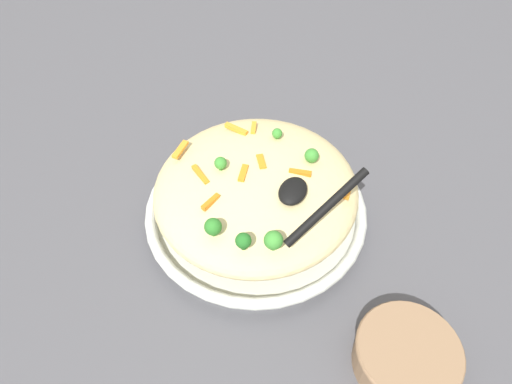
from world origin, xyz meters
TOP-DOWN VIEW (x-y plane):
  - ground_plane at (0.00, 0.00)m, footprint 2.40×2.40m
  - serving_bowl at (0.00, 0.00)m, footprint 0.37×0.37m
  - pasta_mound at (0.00, 0.00)m, footprint 0.33×0.32m
  - carrot_piece_0 at (0.01, -0.02)m, footprint 0.03×0.02m
  - carrot_piece_1 at (0.00, -0.13)m, footprint 0.04×0.01m
  - carrot_piece_2 at (-0.02, -0.00)m, footprint 0.03×0.03m
  - carrot_piece_3 at (-0.08, -0.07)m, footprint 0.01×0.04m
  - carrot_piece_4 at (-0.02, 0.14)m, footprint 0.03×0.01m
  - carrot_piece_5 at (-0.09, -0.04)m, footprint 0.03×0.02m
  - carrot_piece_6 at (0.08, -0.04)m, footprint 0.03×0.02m
  - carrot_piece_7 at (-0.03, 0.06)m, footprint 0.02×0.04m
  - carrot_piece_8 at (0.04, -0.08)m, footprint 0.03×0.04m
  - broccoli_floret_0 at (-0.09, 0.00)m, footprint 0.02×0.02m
  - broccoli_floret_1 at (-0.06, 0.07)m, footprint 0.02×0.02m
  - broccoli_floret_2 at (0.13, -0.01)m, footprint 0.02×0.02m
  - broccoli_floret_3 at (0.13, 0.04)m, footprint 0.02×0.02m
  - broccoli_floret_4 at (0.12, 0.07)m, footprint 0.03×0.03m
  - broccoli_floret_5 at (0.02, -0.05)m, footprint 0.02×0.02m
  - serving_spoon at (0.03, 0.09)m, footprint 0.13×0.12m
  - companion_bowl at (0.15, 0.28)m, footprint 0.14×0.14m

SIDE VIEW (x-z plane):
  - ground_plane at x=0.00m, z-range 0.00..0.00m
  - serving_bowl at x=0.00m, z-range 0.00..0.04m
  - companion_bowl at x=0.15m, z-range 0.00..0.06m
  - pasta_mound at x=0.00m, z-range 0.04..0.12m
  - carrot_piece_1 at x=0.00m, z-range 0.12..0.12m
  - carrot_piece_5 at x=-0.09m, z-range 0.12..0.12m
  - carrot_piece_8 at x=0.04m, z-range 0.12..0.12m
  - carrot_piece_3 at x=-0.08m, z-range 0.12..0.12m
  - carrot_piece_4 at x=-0.02m, z-range 0.12..0.12m
  - carrot_piece_6 at x=0.08m, z-range 0.12..0.12m
  - carrot_piece_7 at x=-0.03m, z-range 0.12..0.12m
  - carrot_piece_2 at x=-0.02m, z-range 0.12..0.13m
  - carrot_piece_0 at x=0.01m, z-range 0.12..0.13m
  - broccoli_floret_0 at x=-0.09m, z-range 0.12..0.14m
  - broccoli_floret_1 at x=-0.06m, z-range 0.12..0.14m
  - broccoli_floret_2 at x=0.13m, z-range 0.12..0.15m
  - broccoli_floret_3 at x=0.13m, z-range 0.12..0.15m
  - broccoli_floret_4 at x=0.12m, z-range 0.12..0.15m
  - broccoli_floret_5 at x=0.02m, z-range 0.12..0.15m
  - serving_spoon at x=0.03m, z-range 0.10..0.17m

